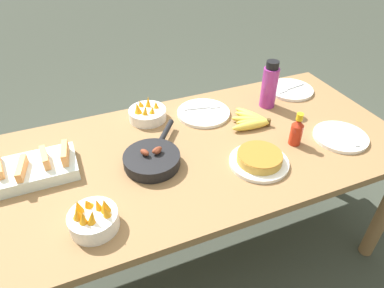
{
  "coord_description": "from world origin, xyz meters",
  "views": [
    {
      "loc": [
        -0.44,
        -1.07,
        1.62
      ],
      "look_at": [
        0.0,
        0.0,
        0.74
      ],
      "focal_mm": 32.0,
      "sensor_mm": 36.0,
      "label": 1
    }
  ],
  "objects_px": {
    "water_bottle": "(270,85)",
    "fruit_bowl_mango": "(93,218)",
    "banana_bunch": "(252,121)",
    "empty_plate_near_front": "(290,90)",
    "fruit_bowl_citrus": "(147,113)",
    "hot_sauce_bottle": "(297,131)",
    "empty_plate_far_left": "(203,113)",
    "frittata_plate_center": "(259,159)",
    "skillet": "(152,159)",
    "empty_plate_far_right": "(340,137)",
    "melon_tray": "(36,168)"
  },
  "relations": [
    {
      "from": "empty_plate_far_left",
      "to": "fruit_bowl_citrus",
      "type": "distance_m",
      "value": 0.28
    },
    {
      "from": "banana_bunch",
      "to": "skillet",
      "type": "distance_m",
      "value": 0.54
    },
    {
      "from": "frittata_plate_center",
      "to": "fruit_bowl_mango",
      "type": "bearing_deg",
      "value": -174.01
    },
    {
      "from": "empty_plate_near_front",
      "to": "fruit_bowl_mango",
      "type": "bearing_deg",
      "value": -155.02
    },
    {
      "from": "empty_plate_far_left",
      "to": "water_bottle",
      "type": "height_order",
      "value": "water_bottle"
    },
    {
      "from": "banana_bunch",
      "to": "empty_plate_near_front",
      "type": "distance_m",
      "value": 0.41
    },
    {
      "from": "skillet",
      "to": "empty_plate_far_right",
      "type": "relative_size",
      "value": 1.44
    },
    {
      "from": "skillet",
      "to": "empty_plate_near_front",
      "type": "distance_m",
      "value": 0.94
    },
    {
      "from": "fruit_bowl_citrus",
      "to": "melon_tray",
      "type": "bearing_deg",
      "value": -156.82
    },
    {
      "from": "frittata_plate_center",
      "to": "fruit_bowl_citrus",
      "type": "distance_m",
      "value": 0.59
    },
    {
      "from": "banana_bunch",
      "to": "empty_plate_far_left",
      "type": "relative_size",
      "value": 0.78
    },
    {
      "from": "water_bottle",
      "to": "hot_sauce_bottle",
      "type": "distance_m",
      "value": 0.33
    },
    {
      "from": "skillet",
      "to": "empty_plate_near_front",
      "type": "relative_size",
      "value": 1.39
    },
    {
      "from": "fruit_bowl_mango",
      "to": "fruit_bowl_citrus",
      "type": "distance_m",
      "value": 0.67
    },
    {
      "from": "skillet",
      "to": "fruit_bowl_citrus",
      "type": "bearing_deg",
      "value": 23.31
    },
    {
      "from": "empty_plate_far_right",
      "to": "hot_sauce_bottle",
      "type": "xyz_separation_m",
      "value": [
        -0.21,
        0.05,
        0.06
      ]
    },
    {
      "from": "frittata_plate_center",
      "to": "water_bottle",
      "type": "xyz_separation_m",
      "value": [
        0.28,
        0.39,
        0.09
      ]
    },
    {
      "from": "fruit_bowl_mango",
      "to": "hot_sauce_bottle",
      "type": "relative_size",
      "value": 1.07
    },
    {
      "from": "frittata_plate_center",
      "to": "empty_plate_far_left",
      "type": "bearing_deg",
      "value": 97.37
    },
    {
      "from": "water_bottle",
      "to": "hot_sauce_bottle",
      "type": "bearing_deg",
      "value": -101.02
    },
    {
      "from": "empty_plate_far_left",
      "to": "water_bottle",
      "type": "xyz_separation_m",
      "value": [
        0.34,
        -0.05,
        0.11
      ]
    },
    {
      "from": "frittata_plate_center",
      "to": "water_bottle",
      "type": "height_order",
      "value": "water_bottle"
    },
    {
      "from": "empty_plate_near_front",
      "to": "water_bottle",
      "type": "xyz_separation_m",
      "value": [
        -0.2,
        -0.08,
        0.11
      ]
    },
    {
      "from": "banana_bunch",
      "to": "fruit_bowl_mango",
      "type": "relative_size",
      "value": 1.25
    },
    {
      "from": "skillet",
      "to": "fruit_bowl_citrus",
      "type": "xyz_separation_m",
      "value": [
        0.08,
        0.33,
        0.0
      ]
    },
    {
      "from": "skillet",
      "to": "banana_bunch",
      "type": "bearing_deg",
      "value": -42.62
    },
    {
      "from": "hot_sauce_bottle",
      "to": "empty_plate_far_left",
      "type": "bearing_deg",
      "value": 126.45
    },
    {
      "from": "empty_plate_far_right",
      "to": "melon_tray",
      "type": "bearing_deg",
      "value": 168.27
    },
    {
      "from": "banana_bunch",
      "to": "hot_sauce_bottle",
      "type": "height_order",
      "value": "hot_sauce_bottle"
    },
    {
      "from": "empty_plate_far_left",
      "to": "empty_plate_far_right",
      "type": "xyz_separation_m",
      "value": [
        0.49,
        -0.42,
        0.0
      ]
    },
    {
      "from": "banana_bunch",
      "to": "empty_plate_far_right",
      "type": "height_order",
      "value": "banana_bunch"
    },
    {
      "from": "fruit_bowl_mango",
      "to": "frittata_plate_center",
      "type": "bearing_deg",
      "value": 5.99
    },
    {
      "from": "melon_tray",
      "to": "water_bottle",
      "type": "xyz_separation_m",
      "value": [
        1.12,
        0.11,
        0.08
      ]
    },
    {
      "from": "water_bottle",
      "to": "fruit_bowl_mango",
      "type": "bearing_deg",
      "value": -154.45
    },
    {
      "from": "banana_bunch",
      "to": "skillet",
      "type": "height_order",
      "value": "skillet"
    },
    {
      "from": "melon_tray",
      "to": "hot_sauce_bottle",
      "type": "distance_m",
      "value": 1.08
    },
    {
      "from": "empty_plate_far_left",
      "to": "water_bottle",
      "type": "relative_size",
      "value": 1.08
    },
    {
      "from": "fruit_bowl_mango",
      "to": "fruit_bowl_citrus",
      "type": "xyz_separation_m",
      "value": [
        0.35,
        0.57,
        -0.01
      ]
    },
    {
      "from": "melon_tray",
      "to": "hot_sauce_bottle",
      "type": "xyz_separation_m",
      "value": [
        1.06,
        -0.22,
        0.04
      ]
    },
    {
      "from": "banana_bunch",
      "to": "melon_tray",
      "type": "relative_size",
      "value": 0.67
    },
    {
      "from": "fruit_bowl_citrus",
      "to": "hot_sauce_bottle",
      "type": "relative_size",
      "value": 1.17
    },
    {
      "from": "melon_tray",
      "to": "fruit_bowl_citrus",
      "type": "height_order",
      "value": "fruit_bowl_citrus"
    },
    {
      "from": "frittata_plate_center",
      "to": "water_bottle",
      "type": "distance_m",
      "value": 0.49
    },
    {
      "from": "banana_bunch",
      "to": "empty_plate_near_front",
      "type": "xyz_separation_m",
      "value": [
        0.36,
        0.2,
        -0.01
      ]
    },
    {
      "from": "fruit_bowl_citrus",
      "to": "water_bottle",
      "type": "bearing_deg",
      "value": -10.33
    },
    {
      "from": "skillet",
      "to": "empty_plate_far_left",
      "type": "xyz_separation_m",
      "value": [
        0.35,
        0.27,
        -0.02
      ]
    },
    {
      "from": "empty_plate_far_right",
      "to": "hot_sauce_bottle",
      "type": "bearing_deg",
      "value": 167.31
    },
    {
      "from": "empty_plate_near_front",
      "to": "fruit_bowl_citrus",
      "type": "relative_size",
      "value": 1.37
    },
    {
      "from": "water_bottle",
      "to": "hot_sauce_bottle",
      "type": "height_order",
      "value": "water_bottle"
    },
    {
      "from": "frittata_plate_center",
      "to": "hot_sauce_bottle",
      "type": "distance_m",
      "value": 0.23
    }
  ]
}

